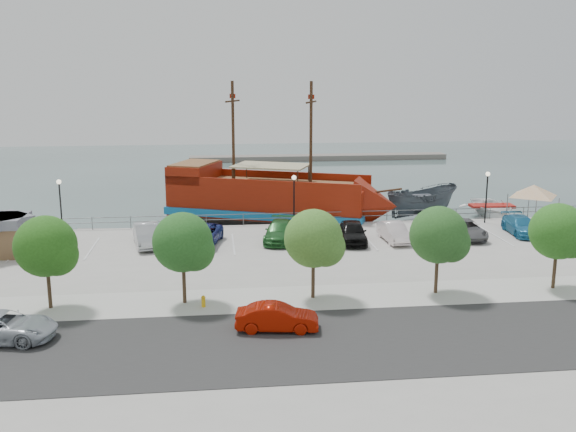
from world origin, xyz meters
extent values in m
plane|color=#394F4D|center=(0.00, 0.00, -1.00)|extent=(160.00, 160.00, 0.00)
cube|color=#A19E98|center=(0.00, -21.00, -0.60)|extent=(100.00, 58.00, 1.20)
cube|color=#2C2C2C|center=(0.00, -16.00, 0.01)|extent=(100.00, 8.00, 0.04)
cube|color=beige|center=(0.00, -10.00, 0.01)|extent=(100.00, 4.00, 0.05)
cylinder|color=#585D5F|center=(0.00, 7.80, 0.95)|extent=(50.00, 0.06, 0.06)
cylinder|color=#585D5F|center=(0.00, 7.80, 0.55)|extent=(50.00, 0.06, 0.06)
cube|color=slate|center=(10.00, 55.00, -0.60)|extent=(40.00, 3.00, 0.80)
cube|color=maroon|center=(-1.46, 13.06, 1.09)|extent=(18.34, 11.81, 2.86)
cube|color=#1367A5|center=(-1.46, 13.06, 0.15)|extent=(18.77, 12.24, 0.66)
cone|color=maroon|center=(7.47, 9.35, 1.09)|extent=(5.27, 6.22, 5.27)
cube|color=maroon|center=(-8.05, 15.79, 3.28)|extent=(5.15, 6.33, 1.54)
cube|color=brown|center=(-8.05, 15.79, 4.11)|extent=(4.78, 5.84, 0.13)
cube|color=brown|center=(-0.95, 12.85, 2.57)|extent=(15.04, 9.94, 0.16)
cube|color=maroon|center=(-0.45, 15.49, 2.90)|extent=(16.31, 6.94, 0.77)
cube|color=maroon|center=(-2.47, 10.62, 2.90)|extent=(16.31, 6.94, 0.77)
cylinder|color=#382111|center=(2.09, 11.58, 7.02)|extent=(0.34, 0.34, 9.01)
cylinder|color=#382111|center=(-4.50, 14.32, 7.02)|extent=(0.34, 0.34, 9.01)
cylinder|color=#382111|center=(2.09, 11.58, 9.76)|extent=(1.40, 3.10, 0.15)
cylinder|color=#382111|center=(-4.50, 14.32, 9.76)|extent=(1.40, 3.10, 0.15)
cube|color=#C0B585|center=(-1.25, 12.97, 4.16)|extent=(7.48, 6.30, 0.13)
cylinder|color=#382111|center=(8.18, 9.06, 2.40)|extent=(2.59, 1.21, 0.65)
imported|color=#49515A|center=(12.61, 12.70, 0.42)|extent=(7.83, 4.69, 2.84)
imported|color=white|center=(19.35, 12.68, -0.30)|extent=(5.20, 7.01, 1.40)
cube|color=slate|center=(-14.06, 9.20, -0.78)|extent=(7.92, 3.19, 0.44)
cube|color=gray|center=(7.49, 9.20, -0.78)|extent=(7.86, 4.62, 0.43)
cube|color=gray|center=(17.18, 9.20, -0.80)|extent=(7.12, 3.84, 0.39)
cube|color=brown|center=(-20.74, 1.02, 1.07)|extent=(2.98, 2.98, 2.14)
cube|color=slate|center=(-20.74, 1.02, 2.38)|extent=(3.38, 3.38, 0.68)
cylinder|color=slate|center=(17.97, 6.73, 1.19)|extent=(0.09, 0.09, 2.38)
cylinder|color=slate|center=(20.75, 7.15, 1.19)|extent=(0.09, 0.09, 2.38)
cylinder|color=slate|center=(18.39, 3.94, 1.19)|extent=(0.09, 0.09, 2.38)
cylinder|color=slate|center=(21.17, 4.37, 1.19)|extent=(0.09, 0.09, 2.38)
pyramid|color=silver|center=(19.57, 5.55, 3.30)|extent=(5.18, 5.18, 0.97)
imported|color=#A9B1BA|center=(-16.16, -14.06, 0.68)|extent=(5.22, 3.02, 1.37)
imported|color=#9B1303|center=(-3.42, -14.32, 0.65)|extent=(4.12, 1.90, 1.31)
cylinder|color=gold|center=(-6.98, -10.80, 0.27)|extent=(0.21, 0.21, 0.54)
sphere|color=gold|center=(-6.98, -10.80, 0.55)|extent=(0.23, 0.23, 0.23)
cylinder|color=black|center=(-18.00, 6.50, 2.00)|extent=(0.12, 0.12, 4.00)
sphere|color=#FFF2CC|center=(-18.00, 6.50, 4.10)|extent=(0.36, 0.36, 0.36)
cylinder|color=black|center=(0.00, 6.50, 2.00)|extent=(0.12, 0.12, 4.00)
sphere|color=#FFF2CC|center=(0.00, 6.50, 4.10)|extent=(0.36, 0.36, 0.36)
cylinder|color=black|center=(16.00, 6.50, 2.00)|extent=(0.12, 0.12, 4.00)
sphere|color=#FFF2CC|center=(16.00, 6.50, 4.10)|extent=(0.36, 0.36, 0.36)
cylinder|color=#473321|center=(-15.00, -10.00, 1.10)|extent=(0.20, 0.20, 2.20)
sphere|color=#235416|center=(-15.00, -10.00, 3.40)|extent=(3.20, 3.20, 3.20)
sphere|color=#235416|center=(-14.40, -10.30, 3.00)|extent=(2.20, 2.20, 2.20)
cylinder|color=#473321|center=(-8.00, -10.00, 1.10)|extent=(0.20, 0.20, 2.20)
sphere|color=#21511D|center=(-8.00, -10.00, 3.40)|extent=(3.20, 3.20, 3.20)
sphere|color=#21511D|center=(-7.40, -10.30, 3.00)|extent=(2.20, 2.20, 2.20)
cylinder|color=#473321|center=(-1.00, -10.00, 1.10)|extent=(0.20, 0.20, 2.20)
sphere|color=#3D6B26|center=(-1.00, -10.00, 3.40)|extent=(3.20, 3.20, 3.20)
sphere|color=#3D6B26|center=(-0.40, -10.30, 3.00)|extent=(2.20, 2.20, 2.20)
cylinder|color=#473321|center=(6.00, -10.00, 1.10)|extent=(0.20, 0.20, 2.20)
sphere|color=#25501F|center=(6.00, -10.00, 3.40)|extent=(3.20, 3.20, 3.20)
sphere|color=#25501F|center=(6.60, -10.30, 3.00)|extent=(2.20, 2.20, 2.20)
cylinder|color=#473321|center=(13.00, -10.00, 1.10)|extent=(0.20, 0.20, 2.20)
sphere|color=#275D1B|center=(13.00, -10.00, 3.40)|extent=(3.20, 3.20, 3.20)
sphere|color=#275D1B|center=(13.60, -10.30, 3.00)|extent=(2.20, 2.20, 2.20)
imported|color=maroon|center=(-18.06, 1.23, 0.70)|extent=(1.65, 4.09, 1.39)
imported|color=#A6A9AD|center=(-11.17, 2.29, 0.79)|extent=(2.59, 5.03, 1.58)
imported|color=navy|center=(-7.28, 2.07, 0.72)|extent=(3.42, 5.58, 1.44)
imported|color=#236027|center=(-1.54, 2.50, 0.74)|extent=(3.06, 5.40, 1.48)
imported|color=black|center=(3.73, 1.51, 0.79)|extent=(2.42, 4.85, 1.59)
imported|color=silver|center=(6.83, 1.51, 0.70)|extent=(1.66, 4.30, 1.40)
imported|color=#5E5E60|center=(12.51, 1.93, 0.67)|extent=(2.45, 4.92, 1.34)
imported|color=teal|center=(17.16, 2.48, 0.69)|extent=(2.36, 4.89, 1.37)
camera|label=1|loc=(-6.22, -43.19, 12.08)|focal=40.00mm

